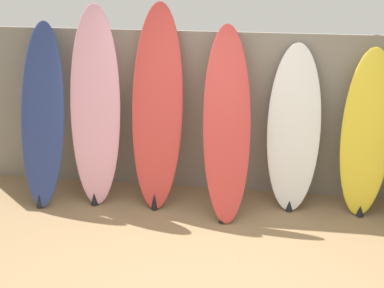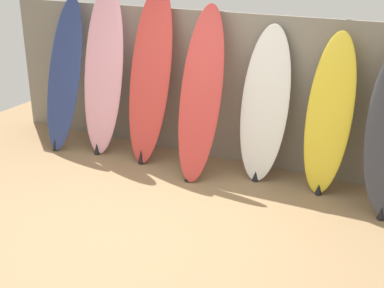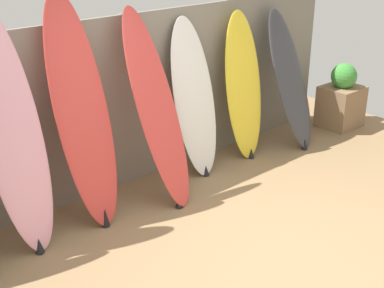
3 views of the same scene
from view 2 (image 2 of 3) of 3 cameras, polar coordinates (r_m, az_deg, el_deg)
ground at (r=5.19m, az=-6.27°, el=-9.00°), size 7.68×7.68×0.00m
fence_back at (r=6.48m, az=3.06°, el=6.03°), size 6.08×0.11×1.80m
surfboard_navy_0 at (r=7.11m, az=-13.47°, el=7.21°), size 0.53×0.75×1.91m
surfboard_pink_1 at (r=6.81m, az=-9.42°, el=7.73°), size 0.59×0.63×2.10m
surfboard_red_2 at (r=6.46m, az=-4.48°, el=7.29°), size 0.55×0.65×2.12m
surfboard_red_3 at (r=6.03m, az=0.95°, el=5.34°), size 0.57×0.82×1.92m
surfboard_white_4 at (r=6.01m, az=7.76°, el=4.15°), size 0.55×0.47×1.73m
surfboard_yellow_5 at (r=5.79m, az=14.42°, el=2.97°), size 0.55×0.46×1.72m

